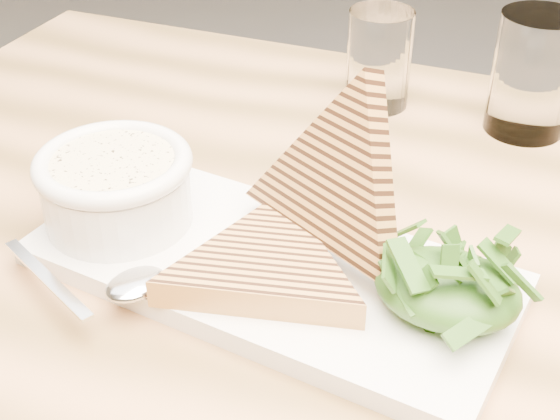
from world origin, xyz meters
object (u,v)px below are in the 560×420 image
at_px(table_top, 433,311).
at_px(platter, 270,269).
at_px(glass_far, 533,74).
at_px(glass_near, 379,59).
at_px(soup_bowl, 117,195).

relative_size(table_top, platter, 3.31).
bearing_deg(table_top, glass_far, 85.84).
xyz_separation_m(platter, glass_near, (-0.01, 0.32, 0.04)).
relative_size(platter, glass_near, 3.55).
height_order(table_top, glass_far, glass_far).
bearing_deg(soup_bowl, table_top, 7.28).
bearing_deg(platter, glass_far, 66.10).
bearing_deg(soup_bowl, glass_near, 69.20).
height_order(table_top, glass_near, glass_near).
bearing_deg(soup_bowl, platter, -0.86).
bearing_deg(glass_near, table_top, -64.61).
bearing_deg(platter, table_top, 15.90).
height_order(table_top, platter, platter).
distance_m(glass_near, glass_far, 0.15).
bearing_deg(glass_near, glass_far, 0.99).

